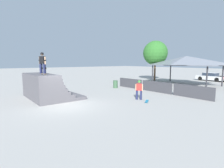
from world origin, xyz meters
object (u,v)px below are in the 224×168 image
(skater_on_deck, at_px, (42,62))
(bystander_walking, at_px, (139,88))
(tree_beside_pavilion, at_px, (155,53))
(trash_bin, at_px, (115,84))
(skateboard_on_ground, at_px, (147,101))
(skateboard_on_deck, at_px, (43,74))
(parked_car_white, at_px, (211,77))

(skater_on_deck, bearing_deg, bystander_walking, 21.60)
(skater_on_deck, bearing_deg, tree_beside_pavilion, 71.55)
(tree_beside_pavilion, height_order, trash_bin, tree_beside_pavilion)
(bystander_walking, relative_size, trash_bin, 1.83)
(bystander_walking, xyz_separation_m, skateboard_on_ground, (0.92, -0.12, -0.85))
(skateboard_on_deck, distance_m, bystander_walking, 7.39)
(skateboard_on_deck, distance_m, parked_car_white, 25.28)
(skater_on_deck, bearing_deg, trash_bin, 69.07)
(skateboard_on_ground, bearing_deg, skater_on_deck, 101.10)
(skateboard_on_deck, relative_size, parked_car_white, 0.19)
(skateboard_on_ground, xyz_separation_m, trash_bin, (-6.91, 2.65, 0.37))
(skater_on_deck, height_order, skateboard_on_ground, skater_on_deck)
(skateboard_on_ground, distance_m, trash_bin, 7.41)
(trash_bin, height_order, parked_car_white, parked_car_white)
(bystander_walking, height_order, tree_beside_pavilion, tree_beside_pavilion)
(skateboard_on_deck, xyz_separation_m, bystander_walking, (4.10, 6.03, -1.17))
(tree_beside_pavilion, bearing_deg, trash_bin, -77.18)
(skater_on_deck, relative_size, parked_car_white, 0.39)
(skateboard_on_deck, xyz_separation_m, parked_car_white, (1.63, 25.18, -1.48))
(bystander_walking, relative_size, parked_car_white, 0.36)
(tree_beside_pavilion, distance_m, parked_car_white, 9.55)
(bystander_walking, bearing_deg, skateboard_on_deck, 22.84)
(tree_beside_pavilion, relative_size, parked_car_white, 1.44)
(skater_on_deck, bearing_deg, skateboard_on_deck, -44.14)
(skateboard_on_ground, relative_size, parked_car_white, 0.19)
(skateboard_on_deck, relative_size, skateboard_on_ground, 1.02)
(trash_bin, bearing_deg, skateboard_on_deck, -77.56)
(bystander_walking, bearing_deg, parked_car_white, -115.57)
(skateboard_on_deck, distance_m, skateboard_on_ground, 8.01)
(skater_on_deck, distance_m, parked_car_white, 25.22)
(skater_on_deck, height_order, trash_bin, skater_on_deck)
(skateboard_on_deck, relative_size, bystander_walking, 0.53)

